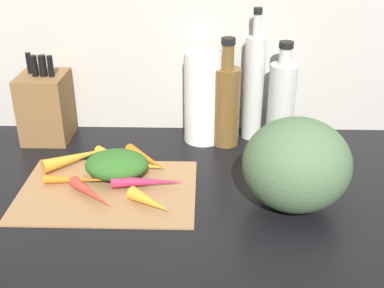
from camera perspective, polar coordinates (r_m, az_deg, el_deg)
name	(u,v)px	position (r cm, az deg, el deg)	size (l,w,h in cm)	color
ground_plane	(194,203)	(107.48, 0.21, -7.00)	(170.00, 80.00, 3.00)	black
wall_back	(197,23)	(131.20, 0.64, 14.21)	(170.00, 3.00, 60.00)	#BCB7AD
cutting_board	(108,190)	(110.03, -9.99, -5.41)	(39.56, 27.92, 0.80)	#997047
carrot_0	(80,180)	(112.49, -13.24, -4.16)	(2.00, 2.00, 16.38)	orange
carrot_1	(118,158)	(119.73, -8.77, -1.67)	(2.31, 2.31, 14.88)	orange
carrot_2	(92,194)	(106.12, -11.87, -5.81)	(2.59, 2.59, 14.58)	red
carrot_3	(150,202)	(101.19, -4.99, -6.88)	(3.01, 3.01, 11.33)	orange
carrot_4	(75,158)	(120.84, -13.71, -1.59)	(3.40, 3.40, 16.21)	orange
carrot_5	(146,158)	(118.26, -5.46, -1.71)	(2.78, 2.78, 14.20)	orange
carrot_6	(146,166)	(115.56, -5.51, -2.60)	(2.16, 2.16, 10.53)	orange
carrot_7	(149,182)	(108.28, -5.20, -4.51)	(2.89, 2.89, 16.52)	#B2264C
carrot_greens_pile	(117,165)	(112.66, -8.96, -2.44)	(14.81, 11.39, 6.27)	#2D6023
winter_squash	(296,165)	(101.13, 12.34, -2.43)	(22.48, 20.85, 19.87)	#4C6B47
knife_block	(46,106)	(135.48, -17.01, 4.31)	(12.19, 13.31, 23.76)	brown
paper_towel_roll	(203,98)	(127.58, 1.33, 5.54)	(10.07, 10.07, 24.53)	white
bottle_0	(226,103)	(126.07, 4.10, 4.85)	(7.19, 7.19, 28.81)	brown
bottle_1	(253,87)	(129.64, 7.33, 6.76)	(5.39, 5.39, 35.33)	silver
bottle_2	(281,102)	(128.72, 10.59, 4.96)	(7.26, 7.26, 27.66)	silver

